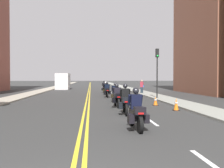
% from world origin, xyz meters
% --- Properties ---
extents(ground_plane, '(264.00, 264.00, 0.00)m').
position_xyz_m(ground_plane, '(0.00, 48.00, 0.00)').
color(ground_plane, '#2F2F2F').
extents(sidewalk_left, '(2.18, 144.00, 0.12)m').
position_xyz_m(sidewalk_left, '(-7.16, 48.00, 0.06)').
color(sidewalk_left, '#9F9887').
rests_on(sidewalk_left, ground).
extents(sidewalk_right, '(2.18, 144.00, 0.12)m').
position_xyz_m(sidewalk_right, '(7.16, 48.00, 0.06)').
color(sidewalk_right, gray).
rests_on(sidewalk_right, ground).
extents(centreline_yellow_inner, '(0.12, 132.00, 0.01)m').
position_xyz_m(centreline_yellow_inner, '(-0.12, 48.00, 0.00)').
color(centreline_yellow_inner, yellow).
rests_on(centreline_yellow_inner, ground).
extents(centreline_yellow_outer, '(0.12, 132.00, 0.01)m').
position_xyz_m(centreline_yellow_outer, '(0.12, 48.00, 0.00)').
color(centreline_yellow_outer, yellow).
rests_on(centreline_yellow_outer, ground).
extents(lane_dashes_white, '(0.14, 56.40, 0.01)m').
position_xyz_m(lane_dashes_white, '(3.03, 29.00, 0.00)').
color(lane_dashes_white, silver).
rests_on(lane_dashes_white, ground).
extents(motorcycle_0, '(0.78, 2.19, 1.62)m').
position_xyz_m(motorcycle_0, '(2.01, 6.13, 0.65)').
color(motorcycle_0, black).
rests_on(motorcycle_0, ground).
extents(motorcycle_1, '(0.78, 2.30, 1.68)m').
position_xyz_m(motorcycle_1, '(2.15, 10.37, 0.68)').
color(motorcycle_1, black).
rests_on(motorcycle_1, ground).
extents(motorcycle_2, '(0.78, 2.24, 1.60)m').
position_xyz_m(motorcycle_2, '(2.05, 13.86, 0.66)').
color(motorcycle_2, black).
rests_on(motorcycle_2, ground).
extents(motorcycle_3, '(0.77, 2.21, 1.61)m').
position_xyz_m(motorcycle_3, '(2.32, 18.06, 0.65)').
color(motorcycle_3, black).
rests_on(motorcycle_3, ground).
extents(motorcycle_4, '(0.76, 2.24, 1.59)m').
position_xyz_m(motorcycle_4, '(1.93, 22.99, 0.66)').
color(motorcycle_4, black).
rests_on(motorcycle_4, ground).
extents(motorcycle_5, '(0.78, 2.13, 1.57)m').
position_xyz_m(motorcycle_5, '(2.03, 26.91, 0.65)').
color(motorcycle_5, black).
rests_on(motorcycle_5, ground).
extents(motorcycle_6, '(0.77, 2.10, 1.63)m').
position_xyz_m(motorcycle_6, '(2.06, 31.30, 0.65)').
color(motorcycle_6, black).
rests_on(motorcycle_6, ground).
extents(traffic_cone_0, '(0.38, 0.38, 0.77)m').
position_xyz_m(traffic_cone_0, '(5.46, 11.73, 0.38)').
color(traffic_cone_0, black).
rests_on(traffic_cone_0, ground).
extents(traffic_cone_1, '(0.38, 0.38, 0.65)m').
position_xyz_m(traffic_cone_1, '(4.93, 14.71, 0.32)').
color(traffic_cone_1, black).
rests_on(traffic_cone_1, ground).
extents(traffic_light_near, '(0.28, 0.38, 4.73)m').
position_xyz_m(traffic_light_near, '(6.47, 20.19, 3.25)').
color(traffic_light_near, black).
rests_on(traffic_light_near, ground).
extents(pedestrian_0, '(0.50, 0.38, 1.75)m').
position_xyz_m(pedestrian_0, '(6.63, 28.27, 0.91)').
color(pedestrian_0, '#202D39').
rests_on(pedestrian_0, ground).
extents(parked_truck, '(2.20, 6.50, 2.80)m').
position_xyz_m(parked_truck, '(-4.67, 43.45, 1.27)').
color(parked_truck, '#B3BEC4').
rests_on(parked_truck, ground).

